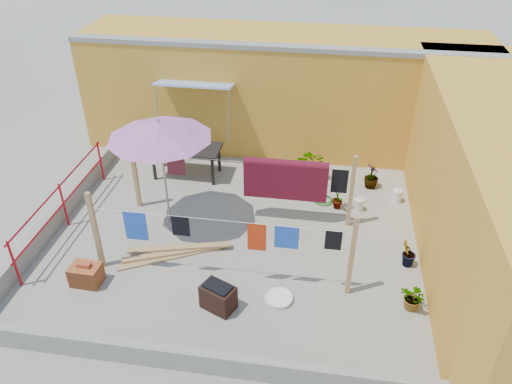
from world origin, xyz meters
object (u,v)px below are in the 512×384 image
Objects in this scene: brick_stack at (86,274)px; water_jug_a at (359,205)px; brazier at (218,297)px; water_jug_b at (397,196)px; white_basin at (279,298)px; patio_umbrella at (159,131)px; green_hose at (323,200)px; plant_back_a at (310,163)px; outdoor_table at (186,150)px.

brick_stack is 6.31m from water_jug_a.
brazier reaches higher than water_jug_b.
brick_stack reaches higher than water_jug_b.
white_basin is (3.81, 0.12, -0.17)m from brick_stack.
patio_umbrella is 7.70× the size of water_jug_a.
patio_umbrella is 5.39× the size of green_hose.
brick_stack is 6.25m from plant_back_a.
outdoor_table is at bearing -172.32° from plant_back_a.
patio_umbrella is at bearing -163.96° from water_jug_a.
water_jug_a is 0.70× the size of green_hose.
outdoor_table is 3.76m from green_hose.
outdoor_table is 3.66× the size of green_hose.
plant_back_a reaches higher than green_hose.
water_jug_b is at bearing 28.79° from water_jug_a.
water_jug_a is 1.06m from water_jug_b.
brick_stack is 1.73× the size of water_jug_a.
outdoor_table is 5.45m from water_jug_b.
outdoor_table reaches higher than white_basin.
green_hose is at bearing 163.11° from water_jug_a.
white_basin is 4.64m from plant_back_a.
water_jug_a is 0.89m from green_hose.
brick_stack is 7.37m from water_jug_b.
plant_back_a is at bearing 40.67° from patio_umbrella.
water_jug_b reaches higher than white_basin.
patio_umbrella reaches higher than brazier.
plant_back_a is (4.08, 4.74, 0.18)m from brick_stack.
green_hose is (-1.78, -0.25, -0.13)m from water_jug_b.
white_basin is 4.49m from water_jug_b.
outdoor_table reaches higher than brazier.
plant_back_a is at bearing 158.54° from water_jug_b.
water_jug_b is at bearing 18.48° from patio_umbrella.
water_jug_a reaches higher than green_hose.
brazier is at bearing -114.77° from green_hose.
patio_umbrella is at bearing 144.03° from white_basin.
water_jug_b is (5.23, 1.75, -2.21)m from patio_umbrella.
outdoor_table is 3.02× the size of brick_stack.
outdoor_table reaches higher than green_hose.
outdoor_table reaches higher than water_jug_a.
water_jug_a is (4.30, 1.24, -2.22)m from patio_umbrella.
outdoor_table reaches higher than plant_back_a.
plant_back_a is (1.36, 4.98, 0.13)m from brazier.
outdoor_table reaches higher than brick_stack.
outdoor_table is (-0.17, 2.18, -1.62)m from patio_umbrella.
patio_umbrella reaches higher than brick_stack.
green_hose is 1.25m from plant_back_a.
brazier is 5.44m from water_jug_b.
water_jug_b is (0.93, 0.51, 0.01)m from water_jug_a.
brick_stack is 0.75× the size of plant_back_a.
white_basin is at bearing -54.90° from outdoor_table.
patio_umbrella is at bearing -161.52° from water_jug_b.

